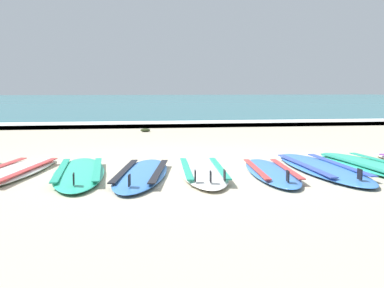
{
  "coord_description": "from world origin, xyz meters",
  "views": [
    {
      "loc": [
        -0.85,
        -5.69,
        0.97
      ],
      "look_at": [
        0.09,
        0.37,
        0.25
      ],
      "focal_mm": 43.96,
      "sensor_mm": 36.0,
      "label": 1
    }
  ],
  "objects_px": {
    "surfboard_4": "(142,174)",
    "surfboard_5": "(203,171)",
    "surfboard_7": "(321,168)",
    "surfboard_8": "(372,166)",
    "surfboard_6": "(271,172)",
    "surfboard_2": "(12,172)",
    "surfboard_3": "(79,172)"
  },
  "relations": [
    {
      "from": "surfboard_4",
      "to": "surfboard_5",
      "type": "distance_m",
      "value": 0.7
    },
    {
      "from": "surfboard_7",
      "to": "surfboard_8",
      "type": "distance_m",
      "value": 0.67
    },
    {
      "from": "surfboard_4",
      "to": "surfboard_6",
      "type": "relative_size",
      "value": 1.12
    },
    {
      "from": "surfboard_4",
      "to": "surfboard_8",
      "type": "relative_size",
      "value": 0.9
    },
    {
      "from": "surfboard_6",
      "to": "surfboard_2",
      "type": "bearing_deg",
      "value": 171.45
    },
    {
      "from": "surfboard_4",
      "to": "surfboard_2",
      "type": "bearing_deg",
      "value": 166.75
    },
    {
      "from": "surfboard_3",
      "to": "surfboard_6",
      "type": "height_order",
      "value": "same"
    },
    {
      "from": "surfboard_3",
      "to": "surfboard_5",
      "type": "bearing_deg",
      "value": -5.36
    },
    {
      "from": "surfboard_7",
      "to": "surfboard_8",
      "type": "xyz_separation_m",
      "value": [
        0.67,
        0.02,
        -0.0
      ]
    },
    {
      "from": "surfboard_6",
      "to": "surfboard_8",
      "type": "distance_m",
      "value": 1.36
    },
    {
      "from": "surfboard_2",
      "to": "surfboard_6",
      "type": "relative_size",
      "value": 1.21
    },
    {
      "from": "surfboard_2",
      "to": "surfboard_3",
      "type": "distance_m",
      "value": 0.77
    },
    {
      "from": "surfboard_2",
      "to": "surfboard_4",
      "type": "xyz_separation_m",
      "value": [
        1.45,
        -0.34,
        0.0
      ]
    },
    {
      "from": "surfboard_3",
      "to": "surfboard_7",
      "type": "distance_m",
      "value": 2.83
    },
    {
      "from": "surfboard_4",
      "to": "surfboard_7",
      "type": "distance_m",
      "value": 2.14
    },
    {
      "from": "surfboard_2",
      "to": "surfboard_7",
      "type": "height_order",
      "value": "same"
    },
    {
      "from": "surfboard_4",
      "to": "surfboard_5",
      "type": "relative_size",
      "value": 1.02
    },
    {
      "from": "surfboard_3",
      "to": "surfboard_8",
      "type": "relative_size",
      "value": 0.92
    },
    {
      "from": "surfboard_5",
      "to": "surfboard_6",
      "type": "relative_size",
      "value": 1.1
    },
    {
      "from": "surfboard_4",
      "to": "surfboard_6",
      "type": "height_order",
      "value": "same"
    },
    {
      "from": "surfboard_4",
      "to": "surfboard_7",
      "type": "relative_size",
      "value": 0.91
    },
    {
      "from": "surfboard_5",
      "to": "surfboard_7",
      "type": "xyz_separation_m",
      "value": [
        1.44,
        0.02,
        -0.0
      ]
    },
    {
      "from": "surfboard_3",
      "to": "surfboard_8",
      "type": "distance_m",
      "value": 3.49
    },
    {
      "from": "surfboard_5",
      "to": "surfboard_7",
      "type": "height_order",
      "value": "same"
    },
    {
      "from": "surfboard_2",
      "to": "surfboard_3",
      "type": "xyz_separation_m",
      "value": [
        0.76,
        -0.15,
        0.0
      ]
    },
    {
      "from": "surfboard_2",
      "to": "surfboard_4",
      "type": "bearing_deg",
      "value": -13.25
    },
    {
      "from": "surfboard_2",
      "to": "surfboard_3",
      "type": "relative_size",
      "value": 1.06
    },
    {
      "from": "surfboard_5",
      "to": "surfboard_3",
      "type": "bearing_deg",
      "value": 174.64
    },
    {
      "from": "surfboard_2",
      "to": "surfboard_6",
      "type": "distance_m",
      "value": 2.94
    },
    {
      "from": "surfboard_2",
      "to": "surfboard_3",
      "type": "bearing_deg",
      "value": -10.91
    },
    {
      "from": "surfboard_7",
      "to": "surfboard_5",
      "type": "bearing_deg",
      "value": -179.07
    },
    {
      "from": "surfboard_5",
      "to": "surfboard_7",
      "type": "relative_size",
      "value": 0.89
    }
  ]
}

